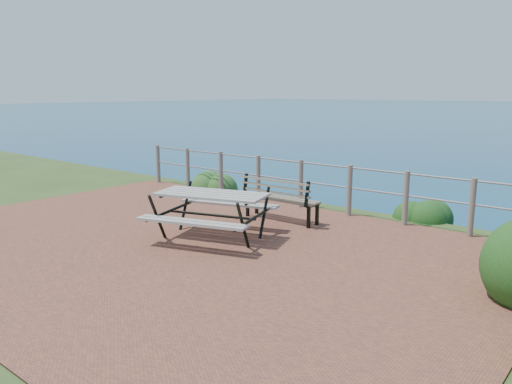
% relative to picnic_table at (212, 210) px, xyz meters
% --- Properties ---
extents(ground, '(10.00, 7.00, 0.12)m').
position_rel_picnic_table_xyz_m(ground, '(-0.15, -0.52, -0.49)').
color(ground, brown).
rests_on(ground, ground).
extents(safety_railing, '(9.40, 0.10, 1.00)m').
position_rel_picnic_table_xyz_m(safety_railing, '(-0.15, 2.83, 0.08)').
color(safety_railing, '#6B5B4C').
rests_on(safety_railing, ground).
extents(picnic_table, '(1.96, 1.51, 0.77)m').
position_rel_picnic_table_xyz_m(picnic_table, '(0.00, 0.00, 0.00)').
color(picnic_table, '#A19C91').
rests_on(picnic_table, ground).
extents(park_bench, '(1.53, 0.40, 0.86)m').
position_rel_picnic_table_xyz_m(park_bench, '(0.20, 1.66, 0.08)').
color(park_bench, brown).
rests_on(park_bench, ground).
extents(shrub_lip_west, '(0.85, 0.85, 0.63)m').
position_rel_picnic_table_xyz_m(shrub_lip_west, '(-2.98, 3.13, -0.49)').
color(shrub_lip_west, '#255720').
rests_on(shrub_lip_west, ground).
extents(shrub_lip_east, '(0.79, 0.79, 0.54)m').
position_rel_picnic_table_xyz_m(shrub_lip_east, '(2.10, 3.63, -0.49)').
color(shrub_lip_east, '#144216').
rests_on(shrub_lip_east, ground).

